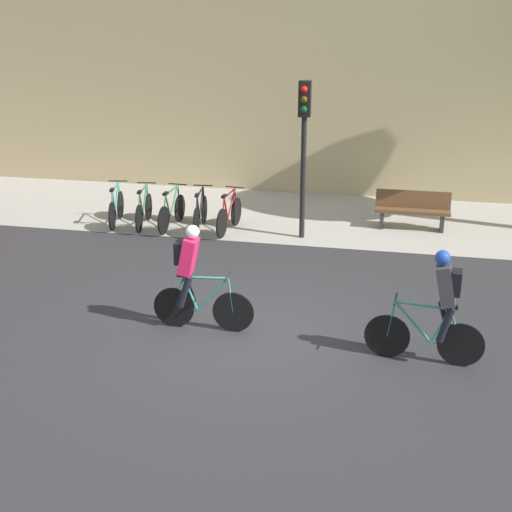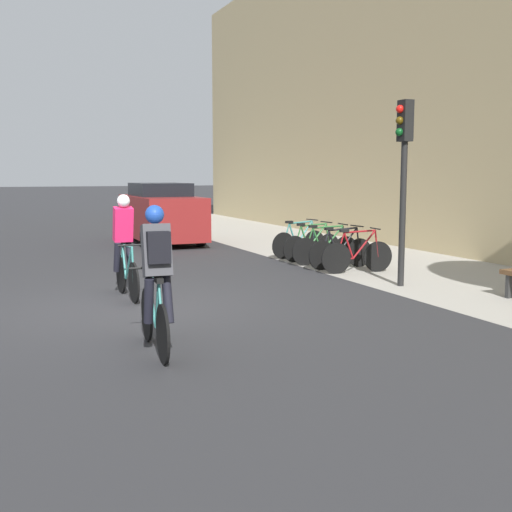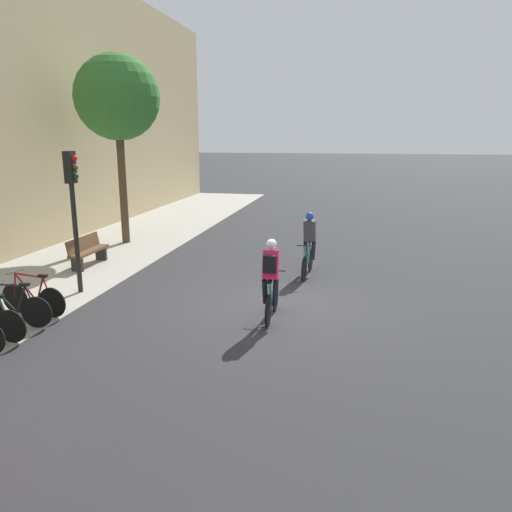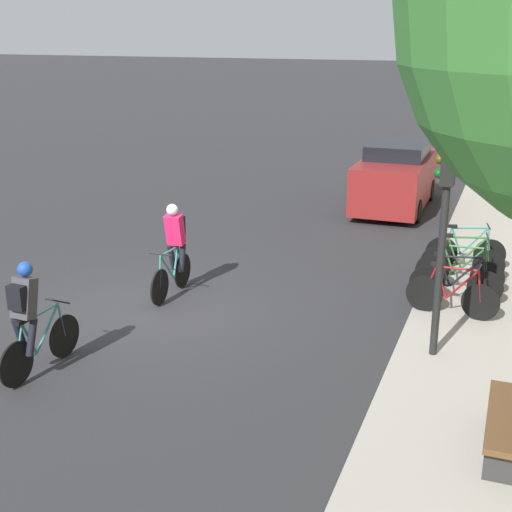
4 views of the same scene
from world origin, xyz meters
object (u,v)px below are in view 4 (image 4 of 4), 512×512
Objects in this scene: parked_bike_1 at (462,260)px; parked_bike_2 at (459,271)px; cyclist_grey at (30,317)px; cyclist_pink at (174,246)px; parked_bike_0 at (465,251)px; parked_bike_3 at (456,282)px; bench at (509,416)px; parked_car at (396,177)px; parked_bike_4 at (452,295)px; traffic_light_pole at (444,206)px.

parked_bike_2 reaches higher than parked_bike_1.
cyclist_pink is at bearing 174.00° from cyclist_grey.
cyclist_grey is 1.08× the size of parked_bike_0.
cyclist_grey reaches higher than parked_bike_0.
parked_bike_2 is 1.00× the size of parked_bike_3.
cyclist_pink is at bearing -119.11° from bench.
parked_bike_0 reaches higher than parked_bike_1.
bench is at bearing 60.89° from cyclist_pink.
parked_bike_2 is 0.40× the size of parked_car.
parked_car reaches higher than parked_bike_3.
parked_car is (-6.20, -2.35, 0.50)m from parked_bike_2.
bench is at bearing 12.58° from parked_bike_3.
bench is at bearing 14.59° from parked_bike_4.
parked_bike_3 is 0.49× the size of traffic_light_pole.
parked_bike_3 is at bearing 133.23° from cyclist_grey.
parked_bike_2 is (0.70, -0.00, 0.00)m from parked_bike_1.
traffic_light_pole is at bearing -154.03° from bench.
cyclist_pink is 5.59m from parked_bike_2.
cyclist_pink is 5.24m from parked_bike_4.
parked_bike_3 is at bearing 177.53° from traffic_light_pole.
bench is (4.86, 1.09, 0.07)m from parked_bike_3.
parked_bike_1 is (-6.63, 5.57, -0.55)m from cyclist_grey.
parked_bike_0 and parked_bike_4 have the same top height.
traffic_light_pole is (4.52, -0.11, 2.03)m from parked_bike_0.
traffic_light_pole is (1.04, 5.06, 1.48)m from cyclist_pink.
cyclist_grey is 1.07× the size of parked_bike_4.
cyclist_grey is 6.68m from bench.
cyclist_pink is 1.03× the size of bench.
parked_car is (-12.13, 3.22, -0.05)m from cyclist_grey.
parked_car reaches higher than bench.
parked_car reaches higher than parked_bike_4.
parked_bike_2 is at bearing 111.98° from cyclist_pink.
parked_bike_3 is at bearing 105.00° from cyclist_pink.
parked_bike_1 is 4.33m from traffic_light_pole.
cyclist_pink is 5.37m from traffic_light_pole.
traffic_light_pole is at bearing 13.56° from parked_car.
parked_bike_3 reaches higher than parked_bike_1.
parked_bike_3 is at bearing 0.02° from parked_bike_2.
bench is at bearing 8.85° from parked_bike_0.
parked_bike_2 is 5.67m from bench.
parked_bike_2 is 0.49× the size of traffic_light_pole.
traffic_light_pole is (2.42, -0.10, 2.03)m from parked_bike_3.
parked_bike_2 is at bearing -0.02° from parked_bike_1.
parked_bike_2 is (-5.93, 5.57, -0.55)m from cyclist_grey.
parked_bike_4 is at bearing 176.50° from traffic_light_pole.
parked_bike_4 is 7.97m from parked_car.
cyclist_grey is 8.67m from parked_bike_1.
bench is (2.44, 1.19, -1.95)m from traffic_light_pole.
bench is (-0.37, 6.65, -0.47)m from cyclist_grey.
parked_bike_1 is at bearing -0.07° from parked_bike_0.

